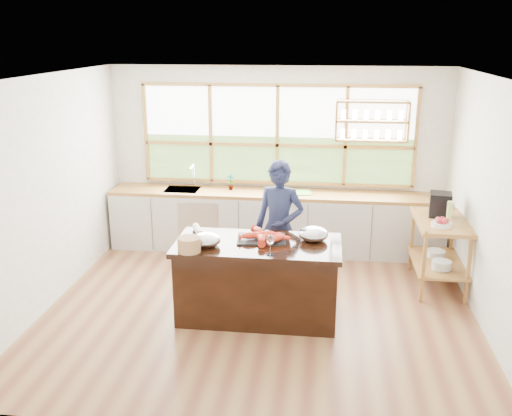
% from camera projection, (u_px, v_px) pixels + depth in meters
% --- Properties ---
extents(ground_plane, '(5.00, 5.00, 0.00)m').
position_uv_depth(ground_plane, '(260.00, 308.00, 6.80)').
color(ground_plane, olive).
extents(room_shell, '(5.02, 4.52, 2.71)m').
position_uv_depth(room_shell, '(267.00, 155.00, 6.77)').
color(room_shell, silver).
rests_on(room_shell, ground_plane).
extents(back_counter, '(4.90, 0.63, 0.90)m').
position_uv_depth(back_counter, '(274.00, 221.00, 8.51)').
color(back_counter, beige).
rests_on(back_counter, ground_plane).
extents(right_shelf_unit, '(0.62, 1.10, 0.90)m').
position_uv_depth(right_shelf_unit, '(440.00, 242.00, 7.21)').
color(right_shelf_unit, olive).
rests_on(right_shelf_unit, ground_plane).
extents(island, '(1.85, 0.90, 0.90)m').
position_uv_depth(island, '(258.00, 280.00, 6.48)').
color(island, black).
rests_on(island, ground_plane).
extents(cook, '(0.69, 0.53, 1.69)m').
position_uv_depth(cook, '(279.00, 228.00, 7.01)').
color(cook, '#191E3C').
rests_on(cook, ground_plane).
extents(potted_plant, '(0.13, 0.09, 0.24)m').
position_uv_depth(potted_plant, '(230.00, 182.00, 8.48)').
color(potted_plant, slate).
rests_on(potted_plant, back_counter).
extents(cutting_board, '(0.45, 0.38, 0.01)m').
position_uv_depth(cutting_board, '(297.00, 193.00, 8.34)').
color(cutting_board, '#62AD41').
rests_on(cutting_board, back_counter).
extents(espresso_machine, '(0.30, 0.32, 0.30)m').
position_uv_depth(espresso_machine, '(440.00, 204.00, 7.25)').
color(espresso_machine, black).
rests_on(espresso_machine, right_shelf_unit).
extents(wine_bottle, '(0.08, 0.08, 0.29)m').
position_uv_depth(wine_bottle, '(450.00, 213.00, 6.93)').
color(wine_bottle, '#A7C264').
rests_on(wine_bottle, right_shelf_unit).
extents(fruit_bowl, '(0.24, 0.24, 0.11)m').
position_uv_depth(fruit_bowl, '(442.00, 223.00, 6.88)').
color(fruit_bowl, silver).
rests_on(fruit_bowl, right_shelf_unit).
extents(slate_board, '(0.59, 0.45, 0.02)m').
position_uv_depth(slate_board, '(262.00, 239.00, 6.45)').
color(slate_board, black).
rests_on(slate_board, island).
extents(lobster_pile, '(0.52, 0.48, 0.08)m').
position_uv_depth(lobster_pile, '(263.00, 236.00, 6.41)').
color(lobster_pile, red).
rests_on(lobster_pile, slate_board).
extents(mixing_bowl_left, '(0.32, 0.32, 0.15)m').
position_uv_depth(mixing_bowl_left, '(206.00, 240.00, 6.25)').
color(mixing_bowl_left, '#ADAFB3').
rests_on(mixing_bowl_left, island).
extents(mixing_bowl_right, '(0.34, 0.34, 0.16)m').
position_uv_depth(mixing_bowl_right, '(313.00, 234.00, 6.42)').
color(mixing_bowl_right, '#ADAFB3').
rests_on(mixing_bowl_right, island).
extents(wine_glass, '(0.08, 0.08, 0.22)m').
position_uv_depth(wine_glass, '(270.00, 240.00, 5.96)').
color(wine_glass, white).
rests_on(wine_glass, island).
extents(wicker_basket, '(0.25, 0.25, 0.16)m').
position_uv_depth(wicker_basket, '(189.00, 245.00, 6.08)').
color(wicker_basket, '#AD8153').
rests_on(wicker_basket, island).
extents(parchment_roll, '(0.19, 0.31, 0.08)m').
position_uv_depth(parchment_roll, '(198.00, 230.00, 6.65)').
color(parchment_roll, white).
rests_on(parchment_roll, island).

